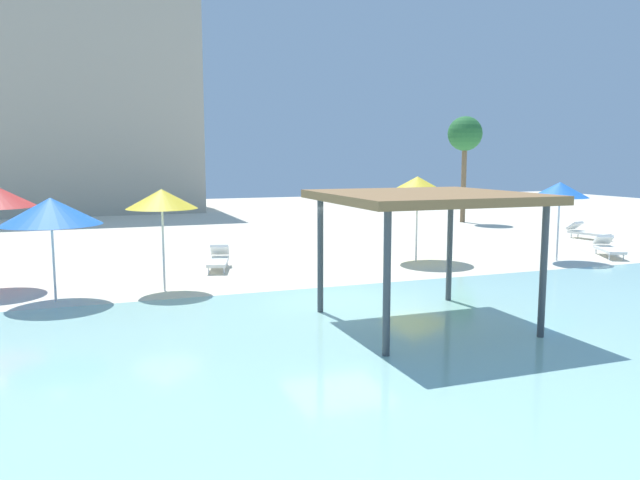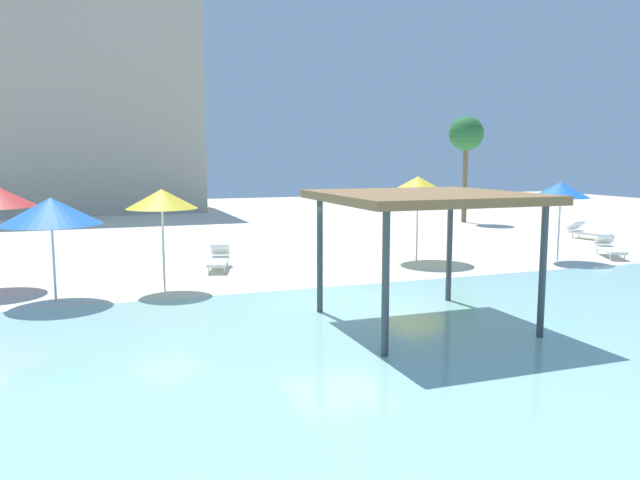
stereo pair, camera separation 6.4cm
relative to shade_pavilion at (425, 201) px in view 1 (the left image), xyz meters
The scene contains 12 objects.
ground_plane 3.96m from the shade_pavilion, 107.63° to the left, with size 80.00×80.00×0.00m, color beige.
lagoon_water 3.76m from the shade_pavilion, 109.42° to the right, with size 44.00×13.50×0.04m, color #99D1C6.
shade_pavilion is the anchor object (origin of this frame).
beach_umbrella_blue_0 9.20m from the shade_pavilion, 145.71° to the left, with size 2.45×2.45×2.63m.
beach_umbrella_yellow_2 7.37m from the shade_pavilion, 131.25° to the left, with size 1.91×1.91×2.78m.
beach_umbrella_yellow_3 8.51m from the shade_pavilion, 61.97° to the left, with size 2.46×2.46×2.96m.
beach_umbrella_blue_4 10.48m from the shade_pavilion, 33.94° to the left, with size 1.95×1.95×2.77m.
lounge_chair_0 9.13m from the shade_pavilion, 108.70° to the left, with size 1.09×1.99×0.74m.
lounge_chair_1 17.47m from the shade_pavilion, 35.93° to the left, with size 0.96×1.98×0.74m.
lounge_chair_2 12.85m from the shade_pavilion, 28.22° to the left, with size 1.38×1.96×0.74m.
palm_tree_0 22.48m from the shade_pavilion, 54.78° to the left, with size 1.90×1.90×5.86m.
hotel_block_0 35.77m from the shade_pavilion, 104.39° to the left, with size 18.45×10.58×14.62m, color #B2A893.
Camera 1 is at (-5.76, -14.35, 3.63)m, focal length 34.93 mm.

